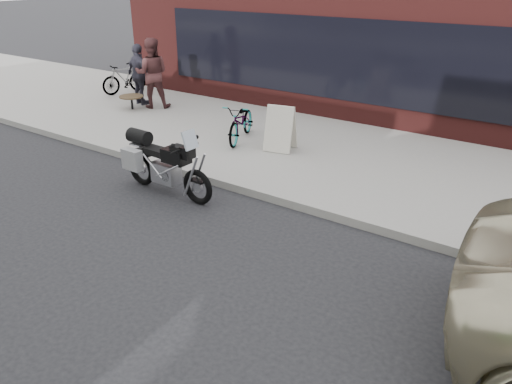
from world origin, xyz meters
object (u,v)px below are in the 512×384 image
object	(u,v)px
bicycle_front	(241,122)
bicycle_rear	(124,78)
sandwich_sign	(281,128)
cafe_patron_right	(139,75)
cafe_patron_left	(152,73)
motorcycle	(161,163)
cafe_table	(131,97)

from	to	relation	value
bicycle_front	bicycle_rear	xyz separation A→B (m)	(-5.86, 1.70, 0.03)
sandwich_sign	cafe_patron_right	size ratio (longest dim) A/B	0.57
sandwich_sign	cafe_patron_left	bearing A→B (deg)	156.87
motorcycle	sandwich_sign	size ratio (longest dim) A/B	2.14
motorcycle	bicycle_rear	xyz separation A→B (m)	(-6.22, 4.63, 0.04)
sandwich_sign	cafe_table	distance (m)	5.27
cafe_patron_right	bicycle_front	bearing A→B (deg)	176.13
cafe_patron_right	cafe_patron_left	bearing A→B (deg)	-175.17
cafe_patron_left	sandwich_sign	bearing A→B (deg)	130.03
bicycle_front	cafe_patron_right	world-z (taller)	cafe_patron_right
cafe_table	cafe_patron_left	world-z (taller)	cafe_patron_left
cafe_table	cafe_patron_right	bearing A→B (deg)	110.52
cafe_patron_right	bicycle_rear	bearing A→B (deg)	-15.77
motorcycle	cafe_patron_right	world-z (taller)	cafe_patron_right
motorcycle	cafe_table	bearing A→B (deg)	144.86
motorcycle	cafe_patron_right	size ratio (longest dim) A/B	1.22
cafe_patron_left	cafe_patron_right	distance (m)	0.58
sandwich_sign	cafe_patron_left	world-z (taller)	cafe_patron_left
motorcycle	bicycle_rear	size ratio (longest dim) A/B	1.35
motorcycle	cafe_patron_right	xyz separation A→B (m)	(-4.74, 3.94, 0.44)
cafe_patron_left	cafe_patron_right	world-z (taller)	cafe_patron_left
motorcycle	sandwich_sign	distance (m)	2.99
motorcycle	cafe_table	xyz separation A→B (m)	(-4.53, 3.38, -0.07)
bicycle_front	sandwich_sign	size ratio (longest dim) A/B	1.71
bicycle_front	cafe_table	bearing A→B (deg)	153.82
cafe_table	cafe_patron_right	xyz separation A→B (m)	(-0.21, 0.56, 0.51)
bicycle_rear	cafe_table	world-z (taller)	bicycle_rear
cafe_patron_right	sandwich_sign	bearing A→B (deg)	178.36
motorcycle	cafe_patron_right	distance (m)	6.18
motorcycle	bicycle_rear	distance (m)	7.75
bicycle_front	bicycle_rear	world-z (taller)	bicycle_rear
motorcycle	cafe_table	distance (m)	5.65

